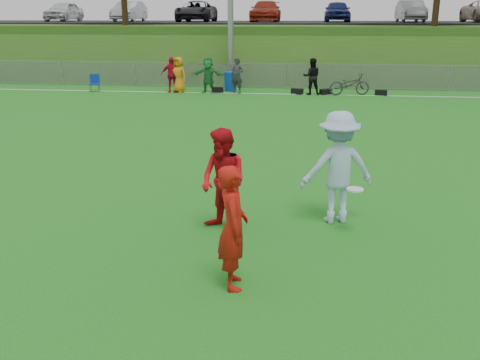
# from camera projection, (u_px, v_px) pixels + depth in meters

# --- Properties ---
(ground) EXTENTS (120.00, 120.00, 0.00)m
(ground) POSITION_uv_depth(u_px,v_px,m) (242.00, 258.00, 8.44)
(ground) COLOR #1A6C16
(ground) RESTS_ON ground
(sideline_far) EXTENTS (60.00, 0.10, 0.01)m
(sideline_far) POSITION_uv_depth(u_px,v_px,m) (285.00, 94.00, 25.50)
(sideline_far) COLOR white
(sideline_far) RESTS_ON ground
(fence) EXTENTS (58.00, 0.06, 1.30)m
(fence) POSITION_uv_depth(u_px,v_px,m) (287.00, 76.00, 27.20)
(fence) COLOR gray
(fence) RESTS_ON ground
(berm) EXTENTS (120.00, 18.00, 3.00)m
(berm) POSITION_uv_depth(u_px,v_px,m) (293.00, 46.00, 37.37)
(berm) COLOR #2D5217
(berm) RESTS_ON ground
(parking_lot) EXTENTS (120.00, 12.00, 0.10)m
(parking_lot) POSITION_uv_depth(u_px,v_px,m) (294.00, 22.00, 38.80)
(parking_lot) COLOR black
(parking_lot) RESTS_ON berm
(car_row) EXTENTS (32.04, 5.18, 1.44)m
(car_row) POSITION_uv_depth(u_px,v_px,m) (277.00, 11.00, 37.76)
(car_row) COLOR silver
(car_row) RESTS_ON parking_lot
(spectator_row) EXTENTS (7.71, 0.82, 1.69)m
(spectator_row) POSITION_uv_depth(u_px,v_px,m) (222.00, 75.00, 25.59)
(spectator_row) COLOR red
(spectator_row) RESTS_ON ground
(gear_bags) EXTENTS (8.33, 0.54, 0.26)m
(gear_bags) POSITION_uv_depth(u_px,v_px,m) (305.00, 91.00, 25.45)
(gear_bags) COLOR black
(gear_bags) RESTS_ON ground
(player_red_left) EXTENTS (0.54, 0.71, 1.77)m
(player_red_left) POSITION_uv_depth(u_px,v_px,m) (233.00, 227.00, 7.33)
(player_red_left) COLOR #AE140C
(player_red_left) RESTS_ON ground
(player_red_center) EXTENTS (1.14, 1.10, 1.85)m
(player_red_center) POSITION_uv_depth(u_px,v_px,m) (223.00, 182.00, 9.20)
(player_red_center) COLOR red
(player_red_center) RESTS_ON ground
(player_blue) EXTENTS (1.49, 1.09, 2.06)m
(player_blue) POSITION_uv_depth(u_px,v_px,m) (338.00, 168.00, 9.64)
(player_blue) COLOR #A1C3E0
(player_blue) RESTS_ON ground
(frisbee) EXTENTS (0.29, 0.29, 0.03)m
(frisbee) POSITION_uv_depth(u_px,v_px,m) (355.00, 189.00, 9.15)
(frisbee) COLOR white
(frisbee) RESTS_ON ground
(recycling_bin) EXTENTS (0.74, 0.74, 0.92)m
(recycling_bin) POSITION_uv_depth(u_px,v_px,m) (230.00, 81.00, 26.50)
(recycling_bin) COLOR #0F41AB
(recycling_bin) RESTS_ON ground
(camp_chair) EXTENTS (0.56, 0.57, 0.83)m
(camp_chair) POSITION_uv_depth(u_px,v_px,m) (95.00, 86.00, 26.29)
(camp_chair) COLOR navy
(camp_chair) RESTS_ON ground
(bicycle) EXTENTS (2.02, 1.11, 1.01)m
(bicycle) POSITION_uv_depth(u_px,v_px,m) (349.00, 84.00, 25.07)
(bicycle) COLOR #28282A
(bicycle) RESTS_ON ground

